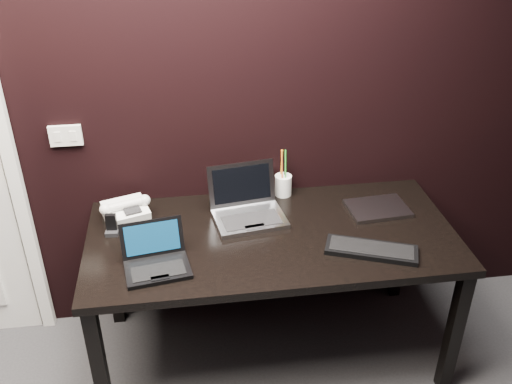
{
  "coord_description": "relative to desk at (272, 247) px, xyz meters",
  "views": [
    {
      "loc": [
        -0.08,
        -0.75,
        2.24
      ],
      "look_at": [
        0.22,
        1.35,
        1.0
      ],
      "focal_mm": 40.0,
      "sensor_mm": 36.0,
      "label": 1
    }
  ],
  "objects": [
    {
      "name": "mobile_phone",
      "position": [
        -0.73,
        0.1,
        0.12
      ],
      "size": [
        0.06,
        0.05,
        0.1
      ],
      "color": "black",
      "rests_on": "desk"
    },
    {
      "name": "desk_phone",
      "position": [
        -0.67,
        0.22,
        0.12
      ],
      "size": [
        0.25,
        0.24,
        0.12
      ],
      "color": "white",
      "rests_on": "desk"
    },
    {
      "name": "silver_laptop",
      "position": [
        -0.09,
        0.16,
        0.12
      ],
      "size": [
        0.37,
        0.34,
        0.23
      ],
      "color": "#A5A5AB",
      "rests_on": "desk"
    },
    {
      "name": "pen_cup",
      "position": [
        0.11,
        0.35,
        0.14
      ],
      "size": [
        0.11,
        0.11,
        0.25
      ],
      "color": "white",
      "rests_on": "desk"
    },
    {
      "name": "wall_switch",
      "position": [
        -0.92,
        0.39,
        0.46
      ],
      "size": [
        0.15,
        0.02,
        0.1
      ],
      "color": "silver",
      "rests_on": "wall_back"
    },
    {
      "name": "closed_laptop",
      "position": [
        0.55,
        0.13,
        0.09
      ],
      "size": [
        0.31,
        0.23,
        0.02
      ],
      "color": "gray",
      "rests_on": "desk"
    },
    {
      "name": "wall_back",
      "position": [
        -0.3,
        0.4,
        0.64
      ],
      "size": [
        4.0,
        0.0,
        4.0
      ],
      "primitive_type": "plane",
      "rotation": [
        1.57,
        0.0,
        0.0
      ],
      "color": "black",
      "rests_on": "ground"
    },
    {
      "name": "desk",
      "position": [
        0.0,
        0.0,
        0.0
      ],
      "size": [
        1.7,
        0.8,
        0.74
      ],
      "color": "black",
      "rests_on": "ground"
    },
    {
      "name": "ext_keyboard",
      "position": [
        0.41,
        -0.2,
        0.09
      ],
      "size": [
        0.42,
        0.27,
        0.03
      ],
      "color": "black",
      "rests_on": "desk"
    },
    {
      "name": "netbook",
      "position": [
        -0.53,
        -0.18,
        0.11
      ],
      "size": [
        0.3,
        0.28,
        0.17
      ],
      "color": "black",
      "rests_on": "desk"
    }
  ]
}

